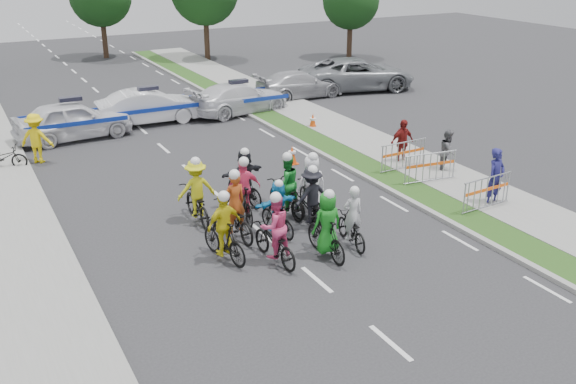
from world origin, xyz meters
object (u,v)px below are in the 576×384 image
spectator_0 (496,178)px  spectator_1 (448,151)px  rider_6 (234,215)px  police_car_2 (239,98)px  civilian_sedan (299,84)px  spectator_2 (402,142)px  rider_1 (327,231)px  police_car_0 (73,120)px  rider_7 (311,192)px  rider_5 (278,211)px  barrier_1 (430,169)px  rider_10 (196,197)px  rider_9 (244,196)px  tree_2 (351,1)px  marshal_hiviz (36,138)px  cone_1 (313,121)px  barrier_0 (486,194)px  cone_0 (292,155)px  rider_3 (224,234)px  barrier_2 (403,157)px  parked_bike (3,158)px  rider_11 (244,180)px  civilian_suv (357,74)px  rider_0 (351,225)px  rider_8 (286,192)px  police_car_1 (149,107)px  rider_2 (275,236)px

spectator_0 → spectator_1: 3.19m
rider_6 → police_car_2: rider_6 is taller
civilian_sedan → spectator_2: size_ratio=2.81×
rider_1 → police_car_0: 14.53m
rider_7 → rider_5: bearing=34.0°
rider_1 → barrier_1: rider_1 is taller
rider_7 → rider_10: (-3.11, 1.31, -0.02)m
rider_9 → tree_2: tree_2 is taller
rider_10 → marshal_hiviz: bearing=-64.9°
civilian_sedan → cone_1: bearing=155.2°
barrier_0 → cone_0: (-3.07, 6.71, -0.22)m
rider_3 → police_car_0: (-1.27, 12.96, 0.06)m
rider_3 → spectator_0: bearing=164.3°
barrier_0 → barrier_2: (0.00, 4.07, 0.00)m
rider_10 → parked_bike: rider_10 is taller
rider_1 → parked_bike: rider_1 is taller
rider_6 → rider_7: (2.57, 0.22, 0.12)m
rider_10 → rider_11: (1.79, 0.54, 0.01)m
rider_5 → rider_7: bearing=-163.5°
rider_3 → police_car_2: (6.52, 13.62, -0.03)m
spectator_1 → barrier_2: (-1.36, 0.77, -0.22)m
civilian_suv → rider_0: bearing=159.3°
rider_9 → spectator_1: rider_9 is taller
rider_8 → cone_0: 4.70m
police_car_0 → marshal_hiviz: bearing=138.9°
barrier_2 → rider_8: bearing=-165.7°
civilian_sedan → barrier_1: (-2.35, -13.24, -0.13)m
rider_11 → police_car_2: bearing=-124.8°
spectator_1 → cone_1: bearing=61.8°
rider_11 → police_car_0: 10.31m
rider_9 → police_car_0: rider_9 is taller
rider_8 → barrier_0: size_ratio=1.00×
police_car_1 → spectator_1: 13.56m
rider_8 → rider_10: size_ratio=0.99×
barrier_0 → parked_bike: 16.76m
rider_7 → rider_11: 2.27m
spectator_1 → cone_0: spectator_1 is taller
rider_8 → barrier_2: rider_8 is taller
tree_2 → spectator_0: bearing=-113.7°
cone_1 → police_car_2: bearing=112.8°
police_car_2 → cone_0: size_ratio=7.12×
police_car_2 → spectator_0: 14.41m
rider_6 → civilian_sedan: 17.04m
civilian_sedan → tree_2: (8.95, 8.92, 3.14)m
barrier_1 → cone_0: 5.12m
rider_3 → parked_bike: (-4.28, 10.30, -0.31)m
rider_2 → police_car_2: (5.43, 14.33, -0.00)m
rider_2 → rider_5: bearing=-124.9°
rider_1 → police_car_1: rider_1 is taller
rider_11 → spectator_0: same height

